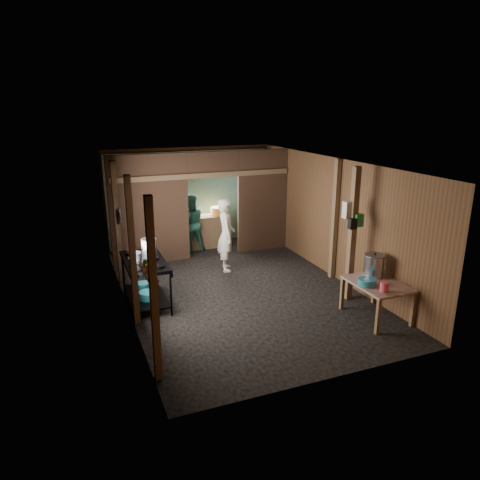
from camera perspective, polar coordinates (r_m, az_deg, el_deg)
name	(u,v)px	position (r m, az deg, el deg)	size (l,w,h in m)	color
floor	(236,288)	(9.42, -0.45, -6.09)	(4.50, 7.00, 0.00)	black
ceiling	(236,163)	(8.74, -0.49, 9.82)	(4.50, 7.00, 0.00)	black
wall_back	(189,196)	(12.23, -6.44, 5.58)	(4.50, 0.00, 2.60)	brown
wall_front	(333,293)	(6.04, 11.72, -6.65)	(4.50, 0.00, 2.60)	brown
wall_left	(122,240)	(8.47, -14.80, 0.03)	(0.00, 7.00, 2.60)	brown
wall_right	(332,218)	(10.00, 11.65, 2.79)	(0.00, 7.00, 2.60)	brown
partition_left	(150,210)	(10.71, -11.43, 3.73)	(1.85, 0.10, 2.60)	#4B3324
partition_right	(262,201)	(11.56, 2.87, 5.00)	(1.35, 0.10, 2.60)	#4B3324
partition_header	(213,164)	(10.91, -3.49, 9.62)	(1.30, 0.10, 0.60)	#4B3324
turquoise_panel	(190,198)	(12.19, -6.36, 5.30)	(4.40, 0.06, 2.50)	#6EC1C0
back_counter	(207,231)	(12.00, -4.23, 1.13)	(1.20, 0.50, 0.85)	brown
wall_clock	(199,174)	(12.10, -5.26, 8.38)	(0.20, 0.20, 0.03)	silver
post_left_a	(154,292)	(6.05, -10.92, -6.55)	(0.10, 0.12, 2.60)	brown
post_left_b	(132,252)	(7.72, -13.52, -1.52)	(0.10, 0.12, 2.60)	brown
post_left_c	(117,224)	(9.63, -15.32, 2.00)	(0.10, 0.12, 2.60)	brown
post_right	(335,220)	(9.80, 11.94, 2.49)	(0.10, 0.12, 2.60)	brown
post_free	(352,235)	(8.75, 14.07, 0.61)	(0.12, 0.12, 2.60)	brown
cross_beam	(204,175)	(10.83, -4.65, 8.20)	(4.40, 0.12, 0.12)	brown
pan_lid_big	(120,216)	(8.77, -15.06, 2.95)	(0.34, 0.34, 0.03)	slate
pan_lid_small	(117,217)	(9.18, -15.32, 2.89)	(0.30, 0.30, 0.03)	black
wall_shelf	(148,272)	(6.48, -11.57, -4.04)	(0.14, 0.80, 0.03)	brown
jar_white	(152,274)	(6.22, -11.18, -4.25)	(0.07, 0.07, 0.10)	silver
jar_yellow	(148,268)	(6.45, -11.61, -3.50)	(0.08, 0.08, 0.10)	orange
jar_green	(145,263)	(6.66, -11.95, -2.88)	(0.06, 0.06, 0.10)	#248831
bag_white	(349,210)	(8.66, 13.71, 3.76)	(0.22, 0.15, 0.32)	silver
bag_green	(358,220)	(8.66, 14.81, 2.46)	(0.16, 0.12, 0.24)	#248831
bag_black	(352,224)	(8.58, 14.11, 2.02)	(0.14, 0.10, 0.20)	black
gas_range	(146,282)	(8.72, -11.90, -5.25)	(0.77, 1.50, 0.89)	black
prep_table	(376,300)	(8.41, 16.93, -7.33)	(0.81, 1.12, 0.66)	tan
stove_pot_large	(149,246)	(8.92, -11.50, -0.78)	(0.30, 0.30, 0.31)	#BABAC5
stove_pot_med	(135,258)	(8.45, -13.16, -2.24)	(0.24, 0.24, 0.21)	#BABAC5
stove_saucepan	(131,252)	(8.93, -13.65, -1.46)	(0.16, 0.16, 0.10)	#BABAC5
frying_pan	(148,265)	(8.22, -11.64, -3.14)	(0.27, 0.49, 0.07)	slate
blue_tub_front	(148,295)	(8.64, -11.61, -6.89)	(0.34, 0.34, 0.14)	teal
blue_tub_back	(143,285)	(9.15, -12.24, -5.67)	(0.27, 0.27, 0.11)	teal
stock_pot	(374,266)	(8.51, 16.65, -3.18)	(0.37, 0.37, 0.44)	#BABAC5
wash_basin	(367,282)	(8.12, 15.88, -5.16)	(0.31, 0.31, 0.12)	teal
pink_bucket	(384,287)	(7.92, 17.86, -5.69)	(0.14, 0.14, 0.17)	#E2495C
knife	(395,295)	(7.86, 19.10, -6.61)	(0.30, 0.04, 0.01)	#BABAC5
yellow_tub	(218,211)	(11.97, -2.86, 3.71)	(0.37, 0.37, 0.20)	orange
red_cup	(194,214)	(11.78, -5.86, 3.31)	(0.13, 0.13, 0.15)	#C8480E
cook	(226,235)	(10.17, -1.77, 0.65)	(0.61, 0.40, 1.66)	silver
worker_back	(191,223)	(11.62, -6.25, 2.15)	(0.72, 0.56, 1.48)	#2A725F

